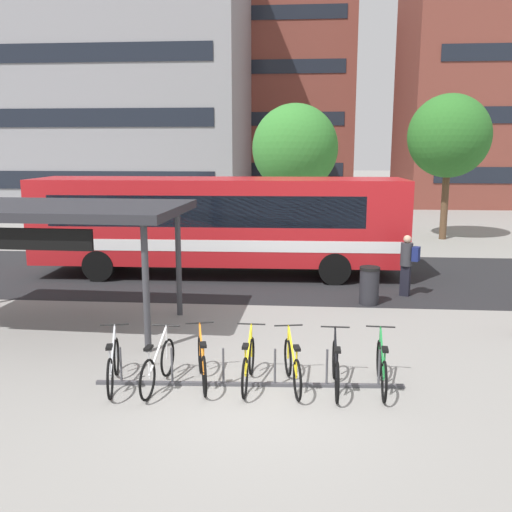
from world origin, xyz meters
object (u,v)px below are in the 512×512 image
at_px(parked_bicycle_white_1, 158,367).
at_px(transit_shelter, 41,212).
at_px(city_bus, 221,222).
at_px(parked_bicycle_yellow_3, 248,365).
at_px(parked_bicycle_green_6, 382,368).
at_px(commuter_navy_pack_0, 407,261).
at_px(street_tree_0, 295,148).
at_px(parked_bicycle_silver_0, 113,366).
at_px(parked_bicycle_black_5, 336,369).
at_px(parked_bicycle_yellow_4, 292,367).
at_px(street_tree_1, 449,136).
at_px(parked_bicycle_orange_2, 202,363).
at_px(trash_bin, 369,285).

relative_size(parked_bicycle_white_1, transit_shelter, 0.26).
xyz_separation_m(city_bus, parked_bicycle_white_1, (0.14, -8.91, -1.39)).
xyz_separation_m(parked_bicycle_yellow_3, parked_bicycle_green_6, (2.34, 0.03, 0.00)).
bearing_deg(parked_bicycle_white_1, commuter_navy_pack_0, -34.24).
relative_size(city_bus, street_tree_0, 1.92).
xyz_separation_m(parked_bicycle_silver_0, parked_bicycle_black_5, (3.91, 0.18, 0.00)).
height_order(parked_bicycle_yellow_4, street_tree_0, street_tree_0).
relative_size(parked_bicycle_silver_0, street_tree_0, 0.27).
relative_size(parked_bicycle_yellow_3, street_tree_0, 0.27).
xyz_separation_m(parked_bicycle_white_1, street_tree_1, (9.10, 17.08, 4.31)).
relative_size(parked_bicycle_orange_2, parked_bicycle_black_5, 0.98).
distance_m(parked_bicycle_yellow_3, parked_bicycle_black_5, 1.54).
relative_size(parked_bicycle_white_1, commuter_navy_pack_0, 0.98).
bearing_deg(trash_bin, commuter_navy_pack_0, 39.09).
bearing_deg(parked_bicycle_green_6, parked_bicycle_silver_0, 96.23).
height_order(parked_bicycle_orange_2, street_tree_0, street_tree_0).
bearing_deg(transit_shelter, street_tree_1, 50.39).
bearing_deg(parked_bicycle_orange_2, parked_bicycle_silver_0, 84.13).
xyz_separation_m(commuter_navy_pack_0, trash_bin, (-1.16, -0.95, -0.50)).
bearing_deg(parked_bicycle_yellow_4, parked_bicycle_black_5, -102.62).
distance_m(city_bus, parked_bicycle_silver_0, 9.06).
relative_size(city_bus, parked_bicycle_black_5, 7.00).
bearing_deg(parked_bicycle_green_6, transit_shelter, 71.96).
bearing_deg(parked_bicycle_yellow_3, city_bus, 12.52).
distance_m(transit_shelter, trash_bin, 8.48).
distance_m(parked_bicycle_silver_0, commuter_navy_pack_0, 9.19).
distance_m(parked_bicycle_orange_2, street_tree_0, 18.70).
bearing_deg(street_tree_0, parked_bicycle_yellow_3, -91.81).
xyz_separation_m(parked_bicycle_white_1, parked_bicycle_yellow_4, (2.36, 0.19, 0.00)).
height_order(parked_bicycle_white_1, parked_bicycle_yellow_3, same).
xyz_separation_m(parked_bicycle_black_5, street_tree_0, (-0.96, 18.31, 3.78)).
bearing_deg(city_bus, parked_bicycle_silver_0, -95.44).
bearing_deg(parked_bicycle_yellow_4, commuter_navy_pack_0, -36.34).
height_order(city_bus, commuter_navy_pack_0, city_bus).
distance_m(parked_bicycle_orange_2, trash_bin, 6.55).
bearing_deg(parked_bicycle_silver_0, parked_bicycle_yellow_4, -99.07).
xyz_separation_m(parked_bicycle_orange_2, commuter_navy_pack_0, (4.76, 6.42, 0.63)).
height_order(parked_bicycle_silver_0, transit_shelter, transit_shelter).
distance_m(commuter_navy_pack_0, street_tree_0, 12.70).
bearing_deg(parked_bicycle_silver_0, parked_bicycle_yellow_3, -97.43).
distance_m(parked_bicycle_silver_0, parked_bicycle_yellow_3, 2.39).
bearing_deg(trash_bin, parked_bicycle_orange_2, -123.30).
distance_m(parked_bicycle_silver_0, parked_bicycle_orange_2, 1.57).
bearing_deg(street_tree_1, street_tree_0, 168.71).
distance_m(city_bus, parked_bicycle_black_5, 9.44).
bearing_deg(parked_bicycle_black_5, parked_bicycle_yellow_3, 88.88).
bearing_deg(commuter_navy_pack_0, parked_bicycle_silver_0, 71.08).
relative_size(parked_bicycle_green_6, street_tree_1, 0.26).
bearing_deg(parked_bicycle_white_1, street_tree_0, -1.17).
height_order(parked_bicycle_black_5, street_tree_1, street_tree_1).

